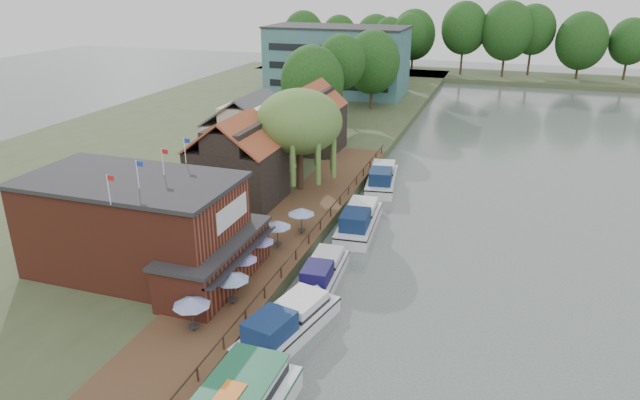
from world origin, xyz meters
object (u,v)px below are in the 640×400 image
(cottage_c, at_px, (312,117))
(cruiser_0, at_px, (288,320))
(willow, at_px, (300,141))
(umbrella_5, at_px, (301,221))
(cruiser_1, at_px, (323,269))
(umbrella_0, at_px, (193,314))
(umbrella_1, at_px, (232,288))
(umbrella_4, at_px, (277,234))
(cruiser_3, at_px, (382,175))
(umbrella_3, at_px, (260,250))
(cottage_a, at_px, (237,160))
(umbrella_2, at_px, (243,268))
(cruiser_2, at_px, (359,217))
(hotel_block, at_px, (337,60))
(swan, at_px, (222,400))
(cottage_b, at_px, (253,132))

(cottage_c, relative_size, cruiser_0, 0.85)
(willow, bearing_deg, cruiser_0, -71.54)
(cottage_c, xyz_separation_m, umbrella_5, (7.47, -24.39, -2.96))
(cruiser_1, bearing_deg, umbrella_0, -119.36)
(umbrella_0, bearing_deg, cottage_c, 98.68)
(umbrella_0, relative_size, umbrella_1, 0.99)
(umbrella_4, distance_m, cruiser_3, 20.29)
(umbrella_0, bearing_deg, cruiser_0, 28.78)
(cottage_c, distance_m, umbrella_0, 40.51)
(cruiser_3, bearing_deg, umbrella_0, -105.85)
(umbrella_1, distance_m, umbrella_4, 8.85)
(cottage_c, height_order, umbrella_4, cottage_c)
(umbrella_3, xyz_separation_m, cruiser_0, (4.86, -6.63, -1.07))
(cottage_c, bearing_deg, umbrella_3, -78.23)
(cottage_a, relative_size, umbrella_2, 3.62)
(cruiser_2, bearing_deg, cruiser_3, 88.42)
(hotel_block, distance_m, umbrella_4, 66.30)
(umbrella_5, bearing_deg, swan, -82.44)
(umbrella_4, relative_size, swan, 5.40)
(umbrella_3, bearing_deg, cruiser_3, 79.18)
(cottage_a, xyz_separation_m, umbrella_4, (7.57, -8.50, -2.96))
(umbrella_4, height_order, umbrella_5, same)
(umbrella_5, distance_m, cruiser_0, 13.31)
(umbrella_0, height_order, cruiser_3, umbrella_0)
(cottage_a, xyz_separation_m, willow, (4.50, 5.00, 0.96))
(umbrella_0, relative_size, cruiser_3, 0.23)
(hotel_block, bearing_deg, swan, -77.43)
(cottage_c, bearing_deg, willow, -75.96)
(cottage_b, relative_size, swan, 21.82)
(umbrella_1, height_order, umbrella_4, same)
(umbrella_1, xyz_separation_m, cruiser_0, (4.24, -0.78, -1.07))
(umbrella_2, xyz_separation_m, umbrella_3, (-0.09, 3.04, 0.00))
(umbrella_1, relative_size, umbrella_5, 1.01)
(cottage_a, height_order, cottage_b, same)
(umbrella_3, height_order, cruiser_2, umbrella_3)
(umbrella_1, distance_m, cruiser_2, 17.18)
(umbrella_4, bearing_deg, umbrella_1, -87.36)
(umbrella_1, bearing_deg, cottage_c, 100.87)
(cruiser_0, relative_size, cruiser_1, 1.13)
(cottage_a, distance_m, cottage_c, 19.03)
(umbrella_2, distance_m, cruiser_2, 14.65)
(hotel_block, xyz_separation_m, willow, (11.50, -51.00, -0.94))
(umbrella_3, height_order, cruiser_1, umbrella_3)
(swan, bearing_deg, hotel_block, 102.57)
(cruiser_1, bearing_deg, cottage_b, 122.91)
(umbrella_1, relative_size, umbrella_3, 1.01)
(umbrella_0, distance_m, cruiser_1, 11.49)
(willow, relative_size, swan, 23.69)
(willow, bearing_deg, umbrella_1, -81.15)
(umbrella_3, xyz_separation_m, swan, (3.72, -13.53, -2.07))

